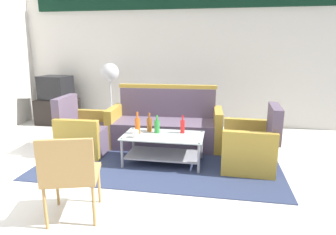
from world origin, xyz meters
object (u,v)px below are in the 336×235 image
armchair_left (84,134)px  bottle_green (157,126)px  couch (165,127)px  bottle_red (183,126)px  armchair_right (251,147)px  pedestal_fan (110,76)px  wicker_chair (70,171)px  coffee_table (163,145)px  cup (136,134)px  bottle_orange (138,125)px  television (56,88)px  tv_stand (58,111)px  bottle_brown (149,124)px

armchair_left → bottle_green: bearing=81.4°
couch → bottle_red: couch is taller
armchair_right → pedestal_fan: size_ratio=0.67×
armchair_right → bottle_green: (-1.28, 0.03, 0.22)m
couch → wicker_chair: size_ratio=2.18×
coffee_table → cup: 0.42m
bottle_orange → television: (-2.23, 1.73, 0.23)m
tv_stand → bottle_orange: bearing=-37.8°
armchair_right → cup: size_ratio=8.50×
cup → television: size_ratio=0.15×
coffee_table → bottle_orange: bottle_orange is taller
couch → bottle_red: bearing=117.2°
armchair_left → bottle_brown: size_ratio=3.16×
armchair_right → tv_stand: (-3.77, 1.68, -0.03)m
bottle_red → tv_stand: bottle_red is taller
cup → tv_stand: bearing=139.6°
bottle_red → wicker_chair: wicker_chair is taller
cup → armchair_left: bearing=156.1°
coffee_table → tv_stand: (-2.59, 1.74, -0.01)m
bottle_green → wicker_chair: bearing=-106.1°
bottle_brown → armchair_left: bearing=175.0°
television → coffee_table: bearing=154.8°
couch → tv_stand: bearing=-24.3°
bottle_orange → pedestal_fan: pedestal_fan is taller
armchair_right → television: bearing=68.4°
cup → television: bearing=139.6°
tv_stand → pedestal_fan: size_ratio=0.63×
couch → bottle_red: size_ratio=7.18×
couch → bottle_red: 0.74m
coffee_table → television: 3.16m
armchair_left → bottle_red: 1.55m
wicker_chair → pedestal_fan: bearing=87.9°
pedestal_fan → wicker_chair: pedestal_fan is taller
tv_stand → couch: bearing=-21.5°
bottle_orange → wicker_chair: wicker_chair is taller
coffee_table → wicker_chair: bearing=-110.7°
bottle_brown → cup: size_ratio=2.69×
couch → bottle_brown: 0.65m
television → wicker_chair: size_ratio=0.79×
cup → tv_stand: 2.96m
couch → bottle_orange: 0.82m
coffee_table → bottle_green: size_ratio=4.38×
wicker_chair → cup: bearing=63.7°
cup → bottle_brown: bearing=71.4°
coffee_table → bottle_brown: (-0.23, 0.16, 0.24)m
cup → wicker_chair: (-0.23, -1.34, 0.03)m
couch → pedestal_fan: 1.80m
bottle_red → bottle_green: 0.36m
armchair_left → bottle_red: (1.53, -0.10, 0.22)m
couch → armchair_right: couch is taller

